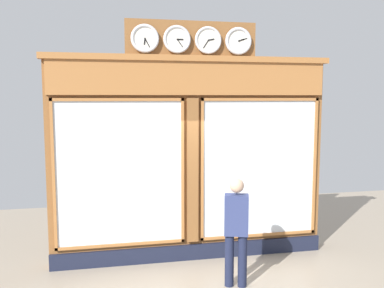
% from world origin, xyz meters
% --- Properties ---
extents(shop_facade, '(5.00, 0.42, 4.19)m').
position_xyz_m(shop_facade, '(-0.00, -0.12, 1.85)').
color(shop_facade, brown).
rests_on(shop_facade, ground_plane).
extents(pedestrian, '(0.41, 0.32, 1.69)m').
position_xyz_m(pedestrian, '(-0.45, 1.18, 0.93)').
color(pedestrian, '#191E38').
rests_on(pedestrian, ground_plane).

